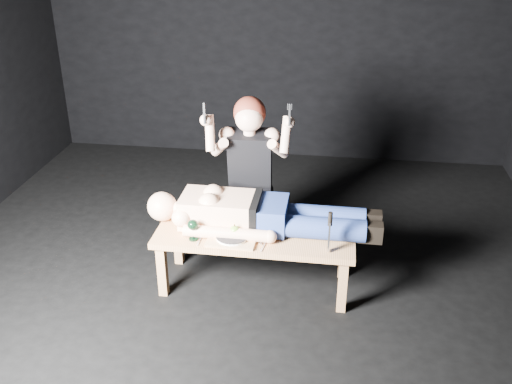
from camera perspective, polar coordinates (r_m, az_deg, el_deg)
ground at (r=4.45m, az=-1.36°, el=-8.34°), size 5.00×5.00×0.00m
back_wall at (r=6.23m, az=2.36°, el=16.72°), size 5.00×0.00×5.00m
table at (r=4.23m, az=-0.10°, el=-6.69°), size 1.43×0.54×0.45m
lying_man at (r=4.11m, az=0.71°, el=-1.84°), size 1.52×0.47×0.28m
kneeling_woman at (r=4.52m, az=-0.51°, el=2.06°), size 0.77×0.86×1.35m
serving_tray at (r=4.02m, az=-2.39°, el=-4.71°), size 0.34×0.25×0.02m
plate at (r=4.01m, az=-2.39°, el=-4.48°), size 0.23×0.23×0.02m
apple at (r=3.99m, az=-2.13°, el=-3.88°), size 0.07×0.07×0.07m
goblet at (r=4.02m, az=-6.28°, el=-3.76°), size 0.08×0.08×0.16m
fork_flat at (r=4.04m, az=-5.60°, el=-4.75°), size 0.02×0.15×0.01m
knife_flat at (r=3.95m, az=0.77°, el=-5.39°), size 0.03×0.15×0.01m
spoon_flat at (r=4.02m, az=0.15°, el=-4.76°), size 0.09×0.14×0.01m
carving_knife at (r=3.85m, az=7.31°, el=-4.02°), size 0.04×0.04×0.30m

